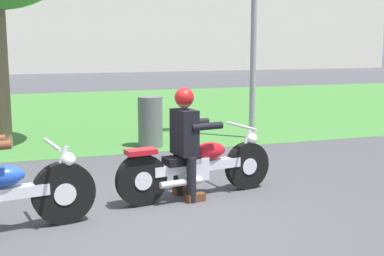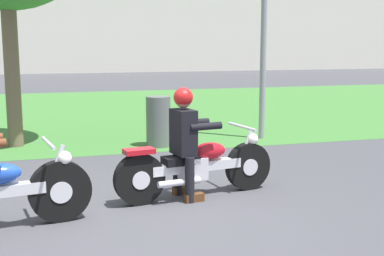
# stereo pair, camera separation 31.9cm
# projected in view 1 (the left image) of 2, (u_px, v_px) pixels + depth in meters

# --- Properties ---
(ground) EXTENTS (120.00, 120.00, 0.00)m
(ground) POSITION_uv_depth(u_px,v_px,m) (157.00, 222.00, 5.57)
(ground) COLOR #424247
(grass_verge) EXTENTS (60.00, 12.00, 0.01)m
(grass_verge) POSITION_uv_depth(u_px,v_px,m) (69.00, 112.00, 14.43)
(grass_verge) COLOR #3D7533
(grass_verge) RESTS_ON ground
(motorcycle_lead) EXTENTS (2.14, 0.71, 0.87)m
(motorcycle_lead) POSITION_uv_depth(u_px,v_px,m) (198.00, 167.00, 6.43)
(motorcycle_lead) COLOR black
(motorcycle_lead) RESTS_ON ground
(rider_lead) EXTENTS (0.60, 0.52, 1.39)m
(rider_lead) POSITION_uv_depth(u_px,v_px,m) (186.00, 135.00, 6.29)
(rider_lead) COLOR black
(rider_lead) RESTS_ON ground
(trash_can) EXTENTS (0.46, 0.46, 0.94)m
(trash_can) POSITION_uv_depth(u_px,v_px,m) (150.00, 122.00, 9.55)
(trash_can) COLOR #595E5B
(trash_can) RESTS_ON ground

